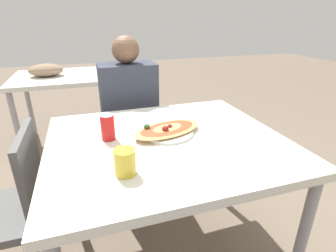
% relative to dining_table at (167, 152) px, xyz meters
% --- Properties ---
extents(ground_plane, '(14.00, 14.00, 0.00)m').
position_rel_dining_table_xyz_m(ground_plane, '(0.00, 0.00, -0.67)').
color(ground_plane, '#6B5B4C').
extents(dining_table, '(1.12, 0.97, 0.75)m').
position_rel_dining_table_xyz_m(dining_table, '(0.00, 0.00, 0.00)').
color(dining_table, silver).
rests_on(dining_table, ground_plane).
extents(chair_far_seated, '(0.40, 0.40, 0.83)m').
position_rel_dining_table_xyz_m(chair_far_seated, '(-0.06, 0.81, -0.20)').
color(chair_far_seated, '#4C4C4C').
rests_on(chair_far_seated, ground_plane).
extents(chair_side_left, '(0.40, 0.40, 0.83)m').
position_rel_dining_table_xyz_m(chair_side_left, '(-0.76, 0.08, -0.20)').
color(chair_side_left, '#4C4C4C').
rests_on(chair_side_left, ground_plane).
extents(person_seated, '(0.39, 0.27, 1.18)m').
position_rel_dining_table_xyz_m(person_seated, '(-0.06, 0.70, 0.02)').
color(person_seated, '#2D2D38').
rests_on(person_seated, ground_plane).
extents(pizza_main, '(0.41, 0.29, 0.06)m').
position_rel_dining_table_xyz_m(pizza_main, '(0.02, 0.06, 0.09)').
color(pizza_main, white).
rests_on(pizza_main, dining_table).
extents(soda_can, '(0.07, 0.07, 0.12)m').
position_rel_dining_table_xyz_m(soda_can, '(-0.27, 0.09, 0.13)').
color(soda_can, red).
rests_on(soda_can, dining_table).
extents(drink_glass, '(0.08, 0.08, 0.10)m').
position_rel_dining_table_xyz_m(drink_glass, '(-0.24, -0.24, 0.12)').
color(drink_glass, gold).
rests_on(drink_glass, dining_table).
extents(background_table, '(1.10, 0.80, 0.87)m').
position_rel_dining_table_xyz_m(background_table, '(-0.51, 1.72, 0.02)').
color(background_table, silver).
rests_on(background_table, ground_plane).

